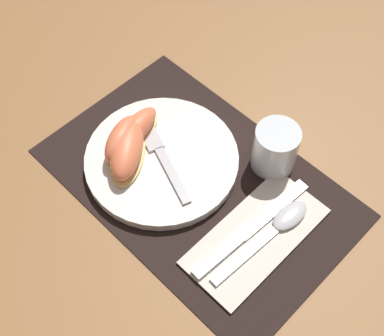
% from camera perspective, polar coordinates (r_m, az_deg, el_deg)
% --- Properties ---
extents(ground_plane, '(3.00, 3.00, 0.00)m').
position_cam_1_polar(ground_plane, '(0.84, 0.63, -1.58)').
color(ground_plane, olive).
extents(placemat, '(0.48, 0.30, 0.00)m').
position_cam_1_polar(placemat, '(0.84, 0.63, -1.51)').
color(placemat, black).
rests_on(placemat, ground_plane).
extents(plate, '(0.24, 0.24, 0.02)m').
position_cam_1_polar(plate, '(0.85, -3.25, 0.89)').
color(plate, white).
rests_on(plate, placemat).
extents(juice_glass, '(0.07, 0.07, 0.08)m').
position_cam_1_polar(juice_glass, '(0.83, 8.83, 1.88)').
color(juice_glass, silver).
rests_on(juice_glass, placemat).
extents(napkin, '(0.11, 0.22, 0.00)m').
position_cam_1_polar(napkin, '(0.79, 6.83, -7.21)').
color(napkin, silver).
rests_on(napkin, placemat).
extents(knife, '(0.03, 0.23, 0.01)m').
position_cam_1_polar(knife, '(0.79, 6.11, -6.59)').
color(knife, '#BCBCC1').
rests_on(knife, napkin).
extents(spoon, '(0.04, 0.19, 0.01)m').
position_cam_1_polar(spoon, '(0.80, 9.17, -6.13)').
color(spoon, '#BCBCC1').
rests_on(spoon, napkin).
extents(fork, '(0.17, 0.08, 0.00)m').
position_cam_1_polar(fork, '(0.84, -3.39, 1.73)').
color(fork, '#BCBCC1').
rests_on(fork, plate).
extents(citrus_wedge_0, '(0.06, 0.13, 0.04)m').
position_cam_1_polar(citrus_wedge_0, '(0.85, -6.48, 3.60)').
color(citrus_wedge_0, '#F4DB84').
rests_on(citrus_wedge_0, plate).
extents(citrus_wedge_1, '(0.08, 0.10, 0.05)m').
position_cam_1_polar(citrus_wedge_1, '(0.84, -7.43, 2.92)').
color(citrus_wedge_1, '#F4DB84').
rests_on(citrus_wedge_1, plate).
extents(citrus_wedge_2, '(0.12, 0.13, 0.04)m').
position_cam_1_polar(citrus_wedge_2, '(0.83, -6.95, 2.08)').
color(citrus_wedge_2, '#F4DB84').
rests_on(citrus_wedge_2, plate).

